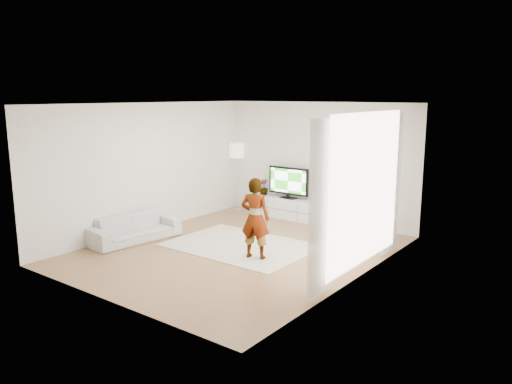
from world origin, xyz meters
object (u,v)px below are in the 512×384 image
Objects in this scene: rug at (241,245)px; sofa at (135,228)px; media_console at (288,208)px; player at (255,218)px; floor_lamp at (237,153)px; television at (289,182)px.

rug is 1.49× the size of sofa.
rug is at bearing -78.10° from media_console.
player is at bearing -70.17° from sofa.
media_console is 0.92× the size of sofa.
player is 0.80× the size of sofa.
player reaches higher than media_console.
floor_lamp is (-0.10, 3.47, 1.21)m from sofa.
media_console is 0.66m from television.
floor_lamp is at bearing 130.34° from rug.
television is 0.74× the size of player.
floor_lamp is at bearing -177.57° from media_console.
television is 1.64m from floor_lamp.
floor_lamp reaches higher than sofa.
television is 3.21m from player.
television reaches higher than media_console.
sofa reaches higher than media_console.
rug is at bearing -48.93° from player.
floor_lamp reaches higher than media_console.
floor_lamp is at bearing 8.72° from sofa.
television is 0.40× the size of rug.
rug is 1.12m from player.
media_console is 3.81m from sofa.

